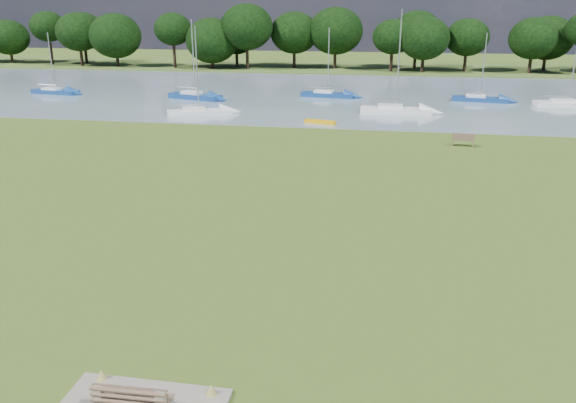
% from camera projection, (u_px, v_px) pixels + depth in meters
% --- Properties ---
extents(ground, '(220.00, 220.00, 0.00)m').
position_uv_depth(ground, '(259.00, 221.00, 26.67)').
color(ground, '#516226').
extents(river, '(220.00, 40.00, 0.10)m').
position_uv_depth(river, '(337.00, 94.00, 65.79)').
color(river, slate).
rests_on(river, ground).
extents(far_bank, '(220.00, 20.00, 0.40)m').
position_uv_depth(far_bank, '(353.00, 69.00, 93.73)').
color(far_bank, '#4C6626').
rests_on(far_bank, ground).
extents(riverbank_bench, '(1.65, 0.74, 0.98)m').
position_uv_depth(riverbank_bench, '(463.00, 140.00, 40.89)').
color(riverbank_bench, brown).
rests_on(riverbank_bench, ground).
extents(kayak, '(2.85, 1.40, 0.28)m').
position_uv_depth(kayak, '(320.00, 122.00, 48.94)').
color(kayak, '#E5A506').
rests_on(kayak, river).
extents(tree_line, '(137.19, 7.96, 9.63)m').
position_uv_depth(tree_line, '(338.00, 34.00, 88.49)').
color(tree_line, black).
rests_on(tree_line, far_bank).
extents(sailboat_0, '(6.13, 2.46, 7.54)m').
position_uv_depth(sailboat_0, '(327.00, 93.00, 63.38)').
color(sailboat_0, navy).
rests_on(sailboat_0, river).
extents(sailboat_1, '(6.13, 3.80, 8.06)m').
position_uv_depth(sailboat_1, '(198.00, 110.00, 52.95)').
color(sailboat_1, silver).
rests_on(sailboat_1, river).
extents(sailboat_2, '(6.61, 2.09, 8.24)m').
position_uv_depth(sailboat_2, '(567.00, 102.00, 57.32)').
color(sailboat_2, silver).
rests_on(sailboat_2, river).
extents(sailboat_3, '(6.67, 1.95, 9.45)m').
position_uv_depth(sailboat_3, '(395.00, 108.00, 53.46)').
color(sailboat_3, silver).
rests_on(sailboat_3, river).
extents(sailboat_4, '(5.88, 2.36, 6.91)m').
position_uv_depth(sailboat_4, '(55.00, 90.00, 65.71)').
color(sailboat_4, navy).
rests_on(sailboat_4, river).
extents(sailboat_5, '(5.97, 2.44, 7.11)m').
position_uv_depth(sailboat_5, '(479.00, 98.00, 60.35)').
color(sailboat_5, navy).
rests_on(sailboat_5, river).
extents(sailboat_6, '(6.37, 3.49, 8.42)m').
position_uv_depth(sailboat_6, '(195.00, 94.00, 61.88)').
color(sailboat_6, navy).
rests_on(sailboat_6, river).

